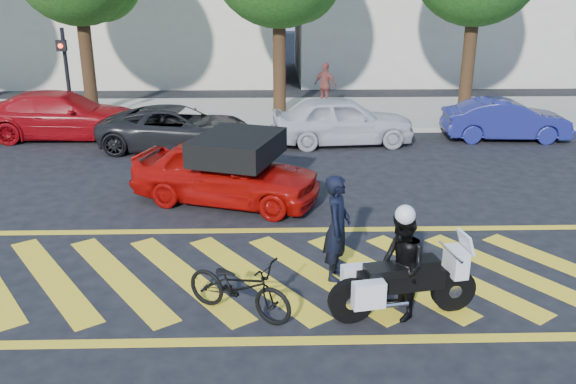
{
  "coord_description": "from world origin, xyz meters",
  "views": [
    {
      "loc": [
        -0.25,
        -9.03,
        4.75
      ],
      "look_at": [
        0.01,
        1.2,
        1.05
      ],
      "focal_mm": 38.0,
      "sensor_mm": 36.0,
      "label": 1
    }
  ],
  "objects_px": {
    "police_motorcycle": "(402,283)",
    "officer_moto": "(402,266)",
    "red_convertible": "(226,172)",
    "parked_left": "(63,115)",
    "parked_right": "(506,120)",
    "officer_bike": "(337,228)",
    "bicycle": "(239,286)",
    "parked_mid_right": "(342,120)",
    "parked_mid_left": "(178,128)"
  },
  "relations": [
    {
      "from": "police_motorcycle",
      "to": "officer_moto",
      "type": "relative_size",
      "value": 1.4
    },
    {
      "from": "red_convertible",
      "to": "parked_left",
      "type": "xyz_separation_m",
      "value": [
        -5.32,
        5.7,
        -0.0
      ]
    },
    {
      "from": "police_motorcycle",
      "to": "parked_right",
      "type": "bearing_deg",
      "value": 51.95
    },
    {
      "from": "red_convertible",
      "to": "parked_left",
      "type": "relative_size",
      "value": 0.85
    },
    {
      "from": "officer_bike",
      "to": "parked_left",
      "type": "xyz_separation_m",
      "value": [
        -7.36,
        9.25,
        -0.19
      ]
    },
    {
      "from": "officer_moto",
      "to": "bicycle",
      "type": "bearing_deg",
      "value": -102.97
    },
    {
      "from": "bicycle",
      "to": "parked_left",
      "type": "bearing_deg",
      "value": 59.17
    },
    {
      "from": "officer_bike",
      "to": "officer_moto",
      "type": "xyz_separation_m",
      "value": [
        0.8,
        -1.22,
        -0.08
      ]
    },
    {
      "from": "bicycle",
      "to": "parked_right",
      "type": "relative_size",
      "value": 0.47
    },
    {
      "from": "police_motorcycle",
      "to": "officer_moto",
      "type": "bearing_deg",
      "value": 146.35
    },
    {
      "from": "red_convertible",
      "to": "parked_mid_right",
      "type": "distance_m",
      "value": 5.63
    },
    {
      "from": "parked_left",
      "to": "officer_moto",
      "type": "bearing_deg",
      "value": -143.76
    },
    {
      "from": "bicycle",
      "to": "parked_right",
      "type": "xyz_separation_m",
      "value": [
        7.48,
        9.78,
        0.15
      ]
    },
    {
      "from": "parked_mid_right",
      "to": "parked_left",
      "type": "bearing_deg",
      "value": 79.13
    },
    {
      "from": "parked_mid_right",
      "to": "police_motorcycle",
      "type": "bearing_deg",
      "value": 174.55
    },
    {
      "from": "officer_bike",
      "to": "parked_mid_left",
      "type": "height_order",
      "value": "officer_bike"
    },
    {
      "from": "officer_bike",
      "to": "parked_mid_left",
      "type": "distance_m",
      "value": 8.68
    },
    {
      "from": "red_convertible",
      "to": "police_motorcycle",
      "type": "bearing_deg",
      "value": -129.95
    },
    {
      "from": "red_convertible",
      "to": "parked_right",
      "type": "relative_size",
      "value": 1.11
    },
    {
      "from": "officer_bike",
      "to": "red_convertible",
      "type": "bearing_deg",
      "value": 46.2
    },
    {
      "from": "bicycle",
      "to": "parked_mid_right",
      "type": "distance_m",
      "value": 9.75
    },
    {
      "from": "officer_bike",
      "to": "parked_right",
      "type": "bearing_deg",
      "value": -18.19
    },
    {
      "from": "bicycle",
      "to": "parked_mid_left",
      "type": "distance_m",
      "value": 9.23
    },
    {
      "from": "red_convertible",
      "to": "parked_left",
      "type": "bearing_deg",
      "value": 62.21
    },
    {
      "from": "parked_mid_right",
      "to": "officer_bike",
      "type": "bearing_deg",
      "value": 168.78
    },
    {
      "from": "officer_bike",
      "to": "parked_mid_right",
      "type": "relative_size",
      "value": 0.43
    },
    {
      "from": "parked_mid_left",
      "to": "parked_mid_right",
      "type": "bearing_deg",
      "value": -78.53
    },
    {
      "from": "red_convertible",
      "to": "parked_mid_right",
      "type": "height_order",
      "value": "parked_mid_right"
    },
    {
      "from": "officer_moto",
      "to": "parked_right",
      "type": "distance_m",
      "value": 11.14
    },
    {
      "from": "officer_moto",
      "to": "parked_mid_right",
      "type": "distance_m",
      "value": 9.51
    },
    {
      "from": "parked_left",
      "to": "parked_right",
      "type": "relative_size",
      "value": 1.3
    },
    {
      "from": "parked_mid_left",
      "to": "bicycle",
      "type": "bearing_deg",
      "value": -160.34
    },
    {
      "from": "officer_bike",
      "to": "parked_left",
      "type": "bearing_deg",
      "value": 54.81
    },
    {
      "from": "officer_bike",
      "to": "parked_mid_right",
      "type": "distance_m",
      "value": 8.35
    },
    {
      "from": "police_motorcycle",
      "to": "red_convertible",
      "type": "bearing_deg",
      "value": 110.24
    },
    {
      "from": "red_convertible",
      "to": "parked_mid_left",
      "type": "height_order",
      "value": "red_convertible"
    },
    {
      "from": "parked_left",
      "to": "parked_mid_left",
      "type": "distance_m",
      "value": 3.92
    },
    {
      "from": "parked_left",
      "to": "parked_mid_right",
      "type": "height_order",
      "value": "parked_mid_right"
    },
    {
      "from": "parked_mid_right",
      "to": "parked_right",
      "type": "bearing_deg",
      "value": -90.14
    },
    {
      "from": "police_motorcycle",
      "to": "red_convertible",
      "type": "distance_m",
      "value": 5.57
    },
    {
      "from": "police_motorcycle",
      "to": "parked_mid_left",
      "type": "height_order",
      "value": "parked_mid_left"
    },
    {
      "from": "parked_mid_right",
      "to": "parked_right",
      "type": "relative_size",
      "value": 1.12
    },
    {
      "from": "officer_moto",
      "to": "parked_mid_right",
      "type": "height_order",
      "value": "officer_moto"
    },
    {
      "from": "parked_left",
      "to": "parked_mid_right",
      "type": "relative_size",
      "value": 1.16
    },
    {
      "from": "bicycle",
      "to": "police_motorcycle",
      "type": "height_order",
      "value": "police_motorcycle"
    },
    {
      "from": "parked_mid_right",
      "to": "parked_mid_left",
      "type": "bearing_deg",
      "value": 91.04
    },
    {
      "from": "bicycle",
      "to": "officer_moto",
      "type": "relative_size",
      "value": 1.08
    },
    {
      "from": "red_convertible",
      "to": "parked_left",
      "type": "height_order",
      "value": "red_convertible"
    },
    {
      "from": "police_motorcycle",
      "to": "parked_mid_right",
      "type": "bearing_deg",
      "value": 78.26
    },
    {
      "from": "parked_left",
      "to": "bicycle",
      "type": "bearing_deg",
      "value": -152.37
    }
  ]
}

